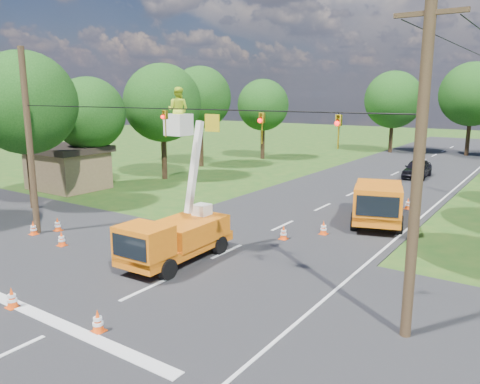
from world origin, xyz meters
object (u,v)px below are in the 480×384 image
Objects in this scene: traffic_cone_3 at (324,228)px; traffic_cone_6 at (33,228)px; traffic_cone_1 at (98,321)px; tree_left_f at (263,105)px; traffic_cone_7 at (408,204)px; tree_far_b at (472,94)px; traffic_cone_0 at (12,298)px; tree_far_a at (393,100)px; tree_left_e at (200,98)px; tree_left_d at (162,103)px; traffic_cone_4 at (62,239)px; tree_left_c at (89,114)px; tree_left_b at (25,103)px; traffic_cone_2 at (284,233)px; traffic_cone_5 at (58,224)px; ground_worker at (133,250)px; pole_right_near at (419,160)px; pole_left at (30,143)px; distant_car at (417,169)px; second_truck at (378,202)px; shed at (68,167)px; bucket_truck at (175,226)px.

traffic_cone_6 is (-11.78, -8.12, 0.00)m from traffic_cone_3.
tree_left_f reaches higher than traffic_cone_1.
tree_far_b is at bearing 92.76° from traffic_cone_7.
traffic_cone_0 is 0.07× the size of tree_far_a.
traffic_cone_6 is 24.27m from tree_left_e.
traffic_cone_1 is 1.00× the size of traffic_cone_7.
tree_far_b is at bearing 59.04° from tree_left_d.
traffic_cone_4 is 14.59m from tree_left_c.
tree_left_b is 12.01m from tree_left_d.
traffic_cone_3 is 0.08× the size of tree_left_e.
traffic_cone_3 is 0.09× the size of tree_left_c.
traffic_cone_1 is 18.39m from tree_left_b.
traffic_cone_5 is at bearing -152.74° from traffic_cone_2.
ground_worker is 2.59× the size of traffic_cone_6.
traffic_cone_3 is 7.93m from traffic_cone_7.
pole_left is (-18.00, 0.00, -0.61)m from pole_right_near.
tree_far_a is at bearing 97.21° from traffic_cone_1.
tree_left_e reaches higher than tree_left_c.
tree_left_f reaches higher than ground_worker.
traffic_cone_7 is at bearing 48.84° from traffic_cone_6.
traffic_cone_0 is 13.14m from pole_right_near.
tree_left_b is (-15.66, -3.02, 5.95)m from traffic_cone_2.
traffic_cone_3 is 19.67m from tree_left_d.
tree_left_f is at bearing 123.65° from traffic_cone_2.
traffic_cone_2 is (-0.86, -21.19, -0.40)m from distant_car.
second_truck is 4.26m from traffic_cone_7.
traffic_cone_4 is at bearing -31.08° from traffic_cone_5.
traffic_cone_0 is 0.08× the size of tree_left_f.
pole_left reaches higher than traffic_cone_7.
pole_left is 43.27m from tree_far_a.
ground_worker is 21.50m from tree_left_d.
tree_far_a reaches higher than traffic_cone_0.
tree_left_e is at bearing 123.64° from traffic_cone_1.
traffic_cone_5 is 19.90m from traffic_cone_7.
shed is 37.61m from tree_far_a.
traffic_cone_7 is at bearing -71.08° from tree_far_a.
tree_left_c is at bearing 176.49° from traffic_cone_3.
second_truck is at bearing -44.91° from tree_left_f.
pole_right_near is at bearing -78.70° from distant_car.
traffic_cone_2 is at bearing -29.06° from tree_left_d.
pole_left is at bearing -146.61° from traffic_cone_3.
second_truck is 0.82× the size of tree_left_c.
traffic_cone_1 is 1.00× the size of traffic_cone_2.
traffic_cone_2 is (2.73, 6.99, -0.56)m from ground_worker.
distant_car reaches higher than traffic_cone_1.
pole_left is 0.95× the size of tree_far_a.
tree_left_e reaches higher than bucket_truck.
tree_left_b is (-12.93, 3.97, 5.39)m from ground_worker.
tree_far_a is 0.92× the size of tree_far_b.
traffic_cone_7 is 0.08× the size of tree_left_f.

